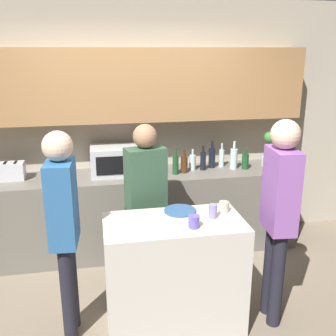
% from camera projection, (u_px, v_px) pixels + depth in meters
% --- Properties ---
extents(ground_plane, '(14.00, 14.00, 0.00)m').
position_uv_depth(ground_plane, '(153.00, 332.00, 3.16)').
color(ground_plane, '#7F705B').
extents(back_wall, '(6.40, 0.40, 2.70)m').
position_uv_depth(back_wall, '(129.00, 111.00, 4.28)').
color(back_wall, '#B2A893').
rests_on(back_wall, ground_plane).
extents(back_counter, '(3.60, 0.62, 0.90)m').
position_uv_depth(back_counter, '(134.00, 213.00, 4.34)').
color(back_counter, '#6B665B').
rests_on(back_counter, ground_plane).
extents(kitchen_island, '(1.08, 0.57, 0.92)m').
position_uv_depth(kitchen_island, '(174.00, 274.00, 3.13)').
color(kitchen_island, beige).
rests_on(kitchen_island, ground_plane).
extents(microwave, '(0.52, 0.39, 0.30)m').
position_uv_depth(microwave, '(115.00, 160.00, 4.18)').
color(microwave, '#B7BABC').
rests_on(microwave, back_counter).
extents(toaster, '(0.26, 0.16, 0.18)m').
position_uv_depth(toaster, '(11.00, 171.00, 4.01)').
color(toaster, silver).
rests_on(toaster, back_counter).
extents(potted_plant, '(0.14, 0.14, 0.39)m').
position_uv_depth(potted_plant, '(269.00, 149.00, 4.47)').
color(potted_plant, silver).
rests_on(potted_plant, back_counter).
extents(bottle_0, '(0.06, 0.06, 0.28)m').
position_uv_depth(bottle_0, '(176.00, 164.00, 4.18)').
color(bottle_0, '#194723').
rests_on(bottle_0, back_counter).
extents(bottle_1, '(0.08, 0.08, 0.26)m').
position_uv_depth(bottle_1, '(184.00, 164.00, 4.24)').
color(bottle_1, '#472814').
rests_on(bottle_1, back_counter).
extents(bottle_2, '(0.07, 0.07, 0.23)m').
position_uv_depth(bottle_2, '(193.00, 162.00, 4.34)').
color(bottle_2, silver).
rests_on(bottle_2, back_counter).
extents(bottle_3, '(0.06, 0.06, 0.27)m').
position_uv_depth(bottle_3, '(203.00, 161.00, 4.33)').
color(bottle_3, black).
rests_on(bottle_3, back_counter).
extents(bottle_4, '(0.08, 0.08, 0.31)m').
position_uv_depth(bottle_4, '(212.00, 157.00, 4.41)').
color(bottle_4, black).
rests_on(bottle_4, back_counter).
extents(bottle_5, '(0.06, 0.06, 0.27)m').
position_uv_depth(bottle_5, '(222.00, 158.00, 4.46)').
color(bottle_5, silver).
rests_on(bottle_5, back_counter).
extents(bottle_6, '(0.08, 0.08, 0.31)m').
position_uv_depth(bottle_6, '(234.00, 158.00, 4.37)').
color(bottle_6, silver).
rests_on(bottle_6, back_counter).
extents(bottle_7, '(0.08, 0.08, 0.23)m').
position_uv_depth(bottle_7, '(245.00, 161.00, 4.37)').
color(bottle_7, '#194723').
rests_on(bottle_7, back_counter).
extents(plate_on_island, '(0.26, 0.26, 0.01)m').
position_uv_depth(plate_on_island, '(180.00, 211.00, 3.17)').
color(plate_on_island, '#2D5684').
rests_on(plate_on_island, kitchen_island).
extents(cup_0, '(0.08, 0.08, 0.09)m').
position_uv_depth(cup_0, '(194.00, 222.00, 2.88)').
color(cup_0, '#6052B3').
rests_on(cup_0, kitchen_island).
extents(cup_1, '(0.06, 0.06, 0.11)m').
position_uv_depth(cup_1, '(213.00, 211.00, 3.04)').
color(cup_1, '#867CB4').
rests_on(cup_1, kitchen_island).
extents(cup_2, '(0.08, 0.08, 0.08)m').
position_uv_depth(cup_2, '(224.00, 207.00, 3.16)').
color(cup_2, '#B0B59A').
rests_on(cup_2, kitchen_island).
extents(person_left, '(0.22, 0.36, 1.69)m').
position_uv_depth(person_left, '(279.00, 207.00, 3.04)').
color(person_left, black).
rests_on(person_left, ground_plane).
extents(person_center, '(0.38, 0.27, 1.58)m').
position_uv_depth(person_center, '(146.00, 196.00, 3.48)').
color(person_center, black).
rests_on(person_center, ground_plane).
extents(person_right, '(0.22, 0.35, 1.65)m').
position_uv_depth(person_right, '(64.00, 220.00, 2.89)').
color(person_right, black).
rests_on(person_right, ground_plane).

